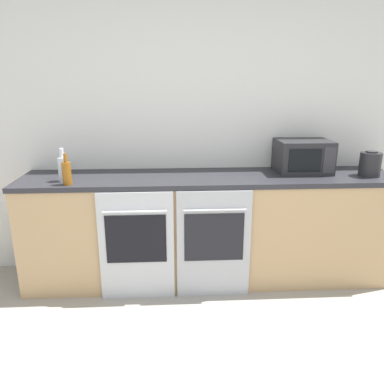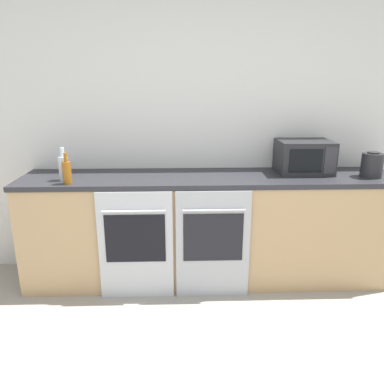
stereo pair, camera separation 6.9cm
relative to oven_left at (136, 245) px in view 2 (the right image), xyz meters
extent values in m
cube|color=silver|center=(0.60, 0.63, 0.85)|extent=(10.00, 0.06, 2.60)
cube|color=tan|center=(0.60, 0.31, -0.01)|extent=(3.07, 0.58, 0.89)
cube|color=#28282D|center=(0.60, 0.31, 0.46)|extent=(3.10, 0.61, 0.04)
cube|color=#B7BABF|center=(0.00, 0.00, -0.01)|extent=(0.58, 0.03, 0.89)
cube|color=black|center=(0.00, -0.02, 0.06)|extent=(0.46, 0.01, 0.39)
cylinder|color=#B7BABF|center=(0.00, -0.04, 0.29)|extent=(0.47, 0.02, 0.02)
cube|color=#A8AAAF|center=(0.60, 0.00, -0.01)|extent=(0.58, 0.03, 0.89)
cube|color=black|center=(0.60, -0.02, 0.06)|extent=(0.46, 0.01, 0.39)
cylinder|color=#A8AAAF|center=(0.60, -0.04, 0.29)|extent=(0.47, 0.02, 0.02)
cube|color=#232326|center=(1.40, 0.40, 0.61)|extent=(0.44, 0.34, 0.27)
cube|color=black|center=(1.36, 0.22, 0.61)|extent=(0.27, 0.01, 0.19)
cube|color=#2D2D33|center=(1.56, 0.22, 0.61)|extent=(0.10, 0.01, 0.22)
cylinder|color=silver|center=(-0.56, 0.20, 0.57)|extent=(0.08, 0.08, 0.19)
cylinder|color=silver|center=(-0.56, 0.20, 0.70)|extent=(0.03, 0.03, 0.07)
cylinder|color=#8C5114|center=(-0.50, 0.09, 0.56)|extent=(0.07, 0.07, 0.17)
cylinder|color=#8C5114|center=(-0.50, 0.09, 0.68)|extent=(0.03, 0.03, 0.07)
cylinder|color=#232326|center=(1.90, 0.23, 0.57)|extent=(0.17, 0.17, 0.19)
cylinder|color=#262628|center=(1.90, 0.23, 0.68)|extent=(0.09, 0.09, 0.01)
camera|label=1|loc=(0.28, -2.68, 1.23)|focal=35.00mm
camera|label=2|loc=(0.35, -2.68, 1.23)|focal=35.00mm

